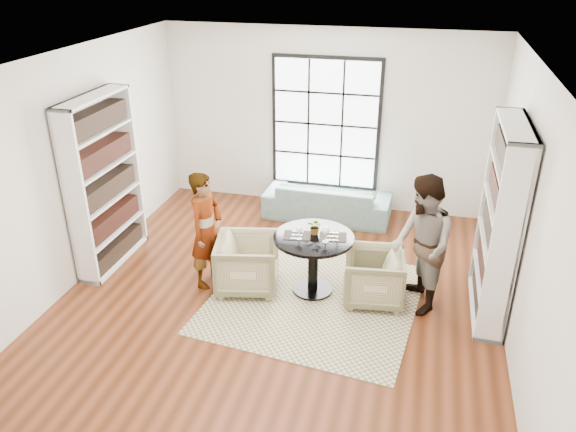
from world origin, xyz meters
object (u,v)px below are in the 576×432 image
(sofa, at_px, (327,200))
(wine_glass_right, at_px, (326,231))
(armchair_right, at_px, (373,277))
(wine_glass_left, at_px, (299,230))
(armchair_left, at_px, (248,264))
(flower_centerpiece, at_px, (315,227))
(person_right, at_px, (422,245))
(pedestal_table, at_px, (313,252))
(person_left, at_px, (206,230))

(sofa, xyz_separation_m, wine_glass_right, (0.40, -2.38, 0.67))
(armchair_right, bearing_deg, wine_glass_left, -90.19)
(armchair_left, bearing_deg, wine_glass_left, -101.83)
(wine_glass_left, bearing_deg, flower_centerpiece, 48.88)
(person_right, bearing_deg, armchair_right, -109.89)
(wine_glass_left, bearing_deg, pedestal_table, 37.75)
(sofa, distance_m, wine_glass_left, 2.47)
(armchair_left, xyz_separation_m, person_left, (-0.55, 0.00, 0.43))
(person_left, distance_m, flower_centerpiece, 1.42)
(person_left, bearing_deg, flower_centerpiece, -70.27)
(armchair_right, relative_size, wine_glass_right, 3.51)
(sofa, distance_m, person_right, 2.82)
(armchair_left, height_order, person_left, person_left)
(wine_glass_right, bearing_deg, armchair_left, -179.37)
(sofa, xyz_separation_m, wine_glass_left, (0.07, -2.39, 0.64))
(pedestal_table, height_order, person_right, person_right)
(armchair_left, height_order, person_right, person_right)
(armchair_left, relative_size, person_left, 0.51)
(pedestal_table, bearing_deg, armchair_right, -1.03)
(pedestal_table, distance_m, armchair_left, 0.89)
(armchair_left, relative_size, wine_glass_right, 3.75)
(wine_glass_right, bearing_deg, pedestal_table, 146.70)
(sofa, relative_size, armchair_left, 2.58)
(wine_glass_right, xyz_separation_m, flower_centerpiece, (-0.17, 0.18, -0.05))
(person_left, bearing_deg, wine_glass_right, -77.60)
(pedestal_table, xyz_separation_m, armchair_right, (0.78, -0.01, -0.25))
(person_left, bearing_deg, wine_glass_left, -77.99)
(armchair_right, distance_m, person_right, 0.77)
(flower_centerpiece, bearing_deg, person_right, -3.46)
(sofa, height_order, armchair_left, armchair_left)
(person_left, distance_m, person_right, 2.73)
(person_left, distance_m, wine_glass_right, 1.58)
(armchair_right, height_order, person_right, person_right)
(armchair_right, bearing_deg, sofa, -162.99)
(sofa, height_order, flower_centerpiece, flower_centerpiece)
(pedestal_table, xyz_separation_m, wine_glass_right, (0.17, -0.11, 0.38))
(wine_glass_left, xyz_separation_m, flower_centerpiece, (0.17, 0.19, -0.02))
(wine_glass_left, distance_m, flower_centerpiece, 0.25)
(person_right, xyz_separation_m, wine_glass_right, (-1.16, -0.10, 0.09))
(wine_glass_left, height_order, flower_centerpiece, flower_centerpiece)
(sofa, height_order, person_left, person_left)
(wine_glass_left, bearing_deg, wine_glass_right, 1.84)
(armchair_right, height_order, wine_glass_left, wine_glass_left)
(sofa, bearing_deg, wine_glass_right, 101.00)
(armchair_right, relative_size, wine_glass_left, 4.17)
(sofa, xyz_separation_m, armchair_right, (1.01, -2.28, 0.04))
(armchair_left, bearing_deg, pedestal_table, -93.51)
(armchair_right, relative_size, person_left, 0.47)
(flower_centerpiece, bearing_deg, wine_glass_right, -47.10)
(pedestal_table, bearing_deg, flower_centerpiece, 84.99)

